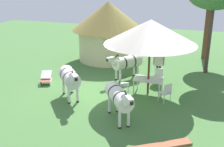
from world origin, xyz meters
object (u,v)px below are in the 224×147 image
object	(u,v)px
patio_chair_near_hut	(166,92)
striped_lounge_chair	(46,79)
patio_dining_table	(148,81)
patio_chair_east_end	(123,83)
patio_chair_west_end	(158,76)
thatched_hut	(108,28)
zebra_toward_hut	(127,62)
zebra_by_umbrella	(119,97)
zebra_nearest_camera	(70,78)
guest_beside_umbrella	(159,63)
shade_umbrella	(151,32)

from	to	relation	value
patio_chair_near_hut	striped_lounge_chair	size ratio (longest dim) A/B	0.94
patio_dining_table	patio_chair_near_hut	bearing A→B (deg)	-38.08
patio_chair_east_end	patio_chair_west_end	xyz separation A→B (m)	(1.41, 1.51, 0.00)
thatched_hut	zebra_toward_hut	xyz separation A→B (m)	(2.17, -3.26, -1.14)
patio_dining_table	zebra_toward_hut	size ratio (longest dim) A/B	0.71
patio_dining_table	striped_lounge_chair	size ratio (longest dim) A/B	1.40
zebra_toward_hut	striped_lounge_chair	bearing A→B (deg)	65.40
patio_chair_east_end	zebra_by_umbrella	xyz separation A→B (m)	(0.61, -2.58, 0.46)
patio_dining_table	zebra_by_umbrella	distance (m)	2.99
patio_chair_near_hut	zebra_toward_hut	distance (m)	3.41
patio_dining_table	patio_chair_east_end	distance (m)	1.21
patio_chair_near_hut	striped_lounge_chair	world-z (taller)	patio_chair_near_hut
striped_lounge_chair	thatched_hut	bearing A→B (deg)	-127.61
zebra_nearest_camera	patio_dining_table	bearing A→B (deg)	167.33
zebra_nearest_camera	zebra_toward_hut	size ratio (longest dim) A/B	0.94
guest_beside_umbrella	shade_umbrella	bearing A→B (deg)	84.98
patio_chair_east_end	striped_lounge_chair	distance (m)	4.16
thatched_hut	patio_dining_table	bearing A→B (deg)	-52.74
thatched_hut	patio_chair_east_end	distance (m)	5.98
patio_chair_east_end	zebra_nearest_camera	world-z (taller)	zebra_nearest_camera
thatched_hut	shade_umbrella	world-z (taller)	thatched_hut
patio_dining_table	striped_lounge_chair	distance (m)	5.33
thatched_hut	guest_beside_umbrella	xyz separation A→B (m)	(3.83, -2.87, -1.10)
thatched_hut	shade_umbrella	size ratio (longest dim) A/B	1.13
patio_chair_east_end	patio_chair_near_hut	bearing A→B (deg)	62.69
patio_chair_west_end	striped_lounge_chair	xyz separation A→B (m)	(-5.56, -1.56, -0.27)
zebra_by_umbrella	patio_chair_east_end	bearing A→B (deg)	-112.91
guest_beside_umbrella	zebra_by_umbrella	xyz separation A→B (m)	(-0.69, -4.89, 0.00)
thatched_hut	shade_umbrella	xyz separation A→B (m)	(3.68, -4.84, 0.89)
patio_chair_east_end	guest_beside_umbrella	bearing A→B (deg)	134.18
shade_umbrella	zebra_nearest_camera	distance (m)	4.14
patio_chair_east_end	zebra_by_umbrella	world-z (taller)	zebra_by_umbrella
patio_chair_east_end	zebra_toward_hut	xyz separation A→B (m)	(-0.36, 1.93, 0.41)
shade_umbrella	striped_lounge_chair	distance (m)	5.97
guest_beside_umbrella	thatched_hut	bearing A→B (deg)	-37.68
guest_beside_umbrella	zebra_by_umbrella	world-z (taller)	guest_beside_umbrella
guest_beside_umbrella	zebra_toward_hut	distance (m)	1.70
shade_umbrella	thatched_hut	bearing A→B (deg)	127.26
zebra_nearest_camera	shade_umbrella	bearing A→B (deg)	167.33
patio_chair_near_hut	guest_beside_umbrella	bearing A→B (deg)	54.52
striped_lounge_chair	zebra_toward_hut	world-z (taller)	zebra_toward_hut
zebra_nearest_camera	patio_chair_west_end	bearing A→B (deg)	179.17
patio_chair_west_end	zebra_nearest_camera	xyz separation A→B (m)	(-3.50, -2.84, 0.48)
zebra_nearest_camera	patio_chair_near_hut	bearing A→B (deg)	152.60
zebra_by_umbrella	patio_dining_table	bearing A→B (deg)	-136.71
striped_lounge_chair	zebra_toward_hut	distance (m)	4.32
patio_chair_east_end	striped_lounge_chair	xyz separation A→B (m)	(-4.15, -0.04, -0.27)
patio_chair_west_end	striped_lounge_chair	size ratio (longest dim) A/B	0.94
patio_chair_east_end	zebra_nearest_camera	size ratio (longest dim) A/B	0.50
thatched_hut	zebra_by_umbrella	size ratio (longest dim) A/B	2.36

